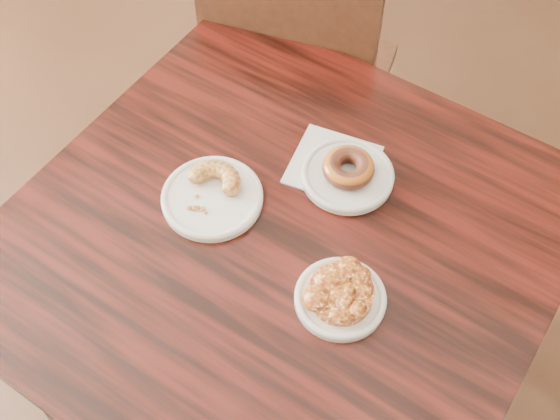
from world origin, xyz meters
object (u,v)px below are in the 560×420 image
at_px(cafe_table, 281,331).
at_px(chair_far, 306,81).
at_px(glazed_donut, 348,168).
at_px(apple_fritter, 341,292).
at_px(cruller_fragment, 211,191).

bearing_deg(cafe_table, chair_far, 118.10).
relative_size(cafe_table, glazed_donut, 9.53).
bearing_deg(apple_fritter, glazed_donut, 107.18).
distance_m(apple_fritter, cruller_fragment, 0.28).
bearing_deg(chair_far, apple_fritter, 110.77).
height_order(apple_fritter, cruller_fragment, apple_fritter).
distance_m(cafe_table, chair_far, 0.66).
bearing_deg(apple_fritter, cruller_fragment, 160.40).
bearing_deg(apple_fritter, chair_far, 114.93).
bearing_deg(cruller_fragment, cafe_table, -8.23).
bearing_deg(cruller_fragment, glazed_donut, 33.97).
distance_m(chair_far, glazed_donut, 0.63).
height_order(glazed_donut, apple_fritter, glazed_donut).
bearing_deg(cafe_table, apple_fritter, -19.27).
height_order(cafe_table, cruller_fragment, cruller_fragment).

